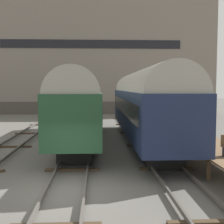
# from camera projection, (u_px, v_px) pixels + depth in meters

# --- Properties ---
(ground_plane) EXTENTS (200.00, 200.00, 0.00)m
(ground_plane) POSITION_uv_depth(u_px,v_px,m) (66.00, 192.00, 11.80)
(ground_plane) COLOR #56544F
(track_middle) EXTENTS (2.60, 60.00, 0.26)m
(track_middle) POSITION_uv_depth(u_px,v_px,m) (66.00, 188.00, 11.79)
(track_middle) COLOR #4C4742
(track_middle) RESTS_ON ground
(track_right) EXTENTS (2.60, 60.00, 0.26)m
(track_right) POSITION_uv_depth(u_px,v_px,m) (183.00, 187.00, 12.00)
(track_right) COLOR #4C4742
(track_right) RESTS_ON ground
(train_car_green) EXTENTS (2.87, 17.52, 5.00)m
(train_car_green) POSITION_uv_depth(u_px,v_px,m) (81.00, 103.00, 22.44)
(train_car_green) COLOR black
(train_car_green) RESTS_ON ground
(train_car_navy) EXTENTS (3.07, 18.79, 5.14)m
(train_car_navy) POSITION_uv_depth(u_px,v_px,m) (144.00, 102.00, 21.86)
(train_car_navy) COLOR black
(train_car_navy) RESTS_ON ground
(warehouse_building) EXTENTS (37.22, 11.68, 18.57)m
(warehouse_building) POSITION_uv_depth(u_px,v_px,m) (92.00, 55.00, 50.99)
(warehouse_building) COLOR #46403A
(warehouse_building) RESTS_ON ground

